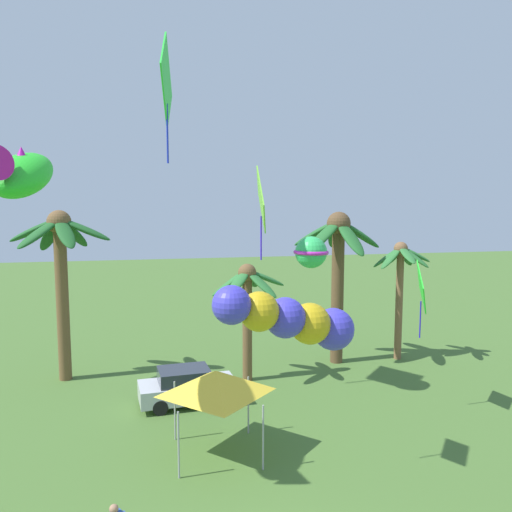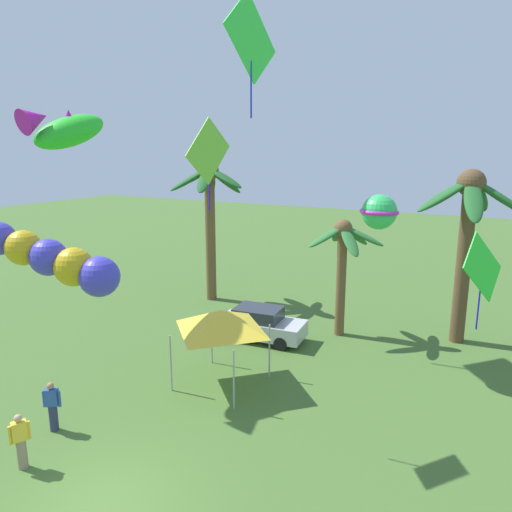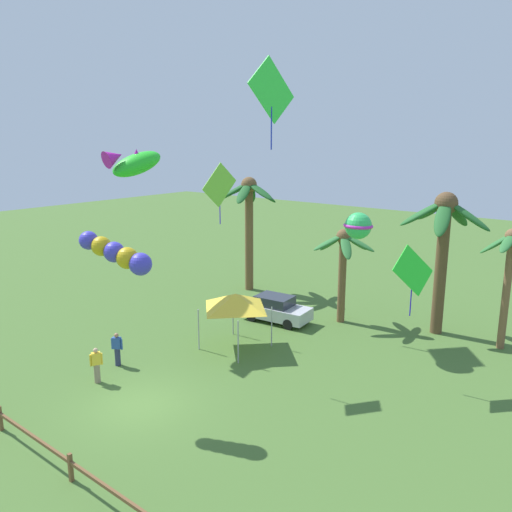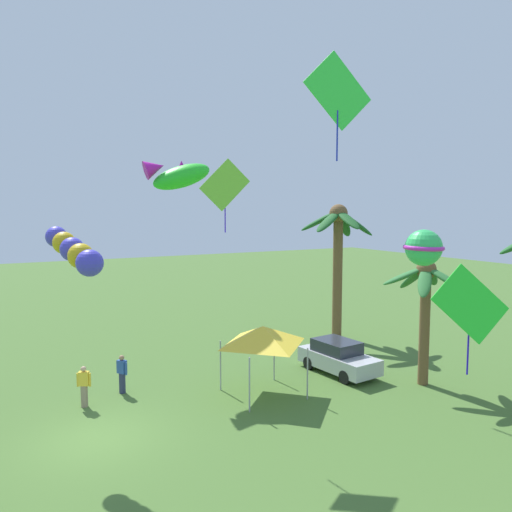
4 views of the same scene
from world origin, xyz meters
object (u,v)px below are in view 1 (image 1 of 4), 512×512
(palm_tree_3, at_px, (338,254))
(kite_fish_2, at_px, (20,172))
(parked_car_0, at_px, (187,387))
(palm_tree_1, at_px, (401,272))
(kite_diamond_4, at_px, (166,83))
(kite_diamond_0, at_px, (261,201))
(palm_tree_0, at_px, (247,294))
(festival_tent, at_px, (216,382))
(palm_tree_2, at_px, (60,256))
(kite_tube_1, at_px, (292,319))
(kite_ball_5, at_px, (311,252))
(kite_diamond_3, at_px, (421,289))

(palm_tree_3, distance_m, kite_fish_2, 16.41)
(parked_car_0, bearing_deg, palm_tree_3, 27.53)
(parked_car_0, bearing_deg, palm_tree_1, 19.48)
(kite_diamond_4, bearing_deg, kite_diamond_0, -70.85)
(palm_tree_0, xyz_separation_m, kite_diamond_4, (-3.50, -2.16, 8.76))
(festival_tent, distance_m, kite_diamond_0, 6.38)
(palm_tree_2, relative_size, festival_tent, 2.74)
(palm_tree_0, relative_size, palm_tree_3, 0.71)
(palm_tree_0, bearing_deg, parked_car_0, -141.18)
(kite_diamond_0, bearing_deg, kite_fish_2, 175.24)
(festival_tent, relative_size, kite_tube_1, 0.99)
(parked_car_0, distance_m, kite_ball_5, 7.47)
(kite_diamond_0, bearing_deg, parked_car_0, 105.07)
(palm_tree_2, distance_m, kite_fish_2, 10.59)
(kite_diamond_0, height_order, kite_fish_2, kite_fish_2)
(palm_tree_0, height_order, parked_car_0, palm_tree_0)
(palm_tree_0, height_order, festival_tent, palm_tree_0)
(palm_tree_2, height_order, kite_diamond_0, kite_diamond_0)
(parked_car_0, distance_m, kite_diamond_4, 12.05)
(parked_car_0, relative_size, kite_diamond_3, 1.32)
(palm_tree_2, bearing_deg, kite_ball_5, -22.19)
(kite_diamond_0, xyz_separation_m, kite_diamond_3, (7.13, 4.05, -3.44))
(kite_tube_1, relative_size, kite_diamond_3, 0.94)
(festival_tent, relative_size, kite_ball_5, 1.40)
(palm_tree_0, xyz_separation_m, kite_fish_2, (-7.55, -8.34, 5.12))
(palm_tree_3, relative_size, kite_tube_1, 2.65)
(kite_tube_1, xyz_separation_m, kite_diamond_3, (7.57, 9.12, -1.30))
(palm_tree_3, bearing_deg, kite_diamond_3, -80.79)
(kite_tube_1, height_order, kite_ball_5, kite_tube_1)
(kite_fish_2, bearing_deg, palm_tree_1, 32.16)
(palm_tree_3, xyz_separation_m, kite_fish_2, (-12.45, -10.07, 3.60))
(palm_tree_0, distance_m, kite_ball_5, 4.03)
(palm_tree_1, distance_m, palm_tree_3, 3.51)
(parked_car_0, bearing_deg, kite_fish_2, -127.67)
(palm_tree_2, xyz_separation_m, parked_car_0, (5.37, -4.03, -5.04))
(festival_tent, xyz_separation_m, kite_ball_5, (4.43, 4.13, 3.71))
(parked_car_0, xyz_separation_m, kite_fish_2, (-4.62, -5.99, 8.40))
(kite_diamond_4, bearing_deg, kite_tube_1, -80.89)
(kite_diamond_3, relative_size, kite_diamond_4, 0.63)
(festival_tent, distance_m, kite_ball_5, 7.10)
(parked_car_0, bearing_deg, festival_tent, -80.94)
(palm_tree_1, distance_m, kite_ball_5, 7.56)
(palm_tree_1, distance_m, kite_tube_1, 18.50)
(parked_car_0, height_order, kite_fish_2, kite_fish_2)
(kite_ball_5, bearing_deg, kite_tube_1, -108.58)
(palm_tree_0, bearing_deg, kite_diamond_4, -148.40)
(parked_car_0, height_order, kite_ball_5, kite_ball_5)
(palm_tree_2, xyz_separation_m, kite_fish_2, (0.74, -10.02, 3.36))
(palm_tree_3, bearing_deg, kite_diamond_4, -155.21)
(palm_tree_3, bearing_deg, palm_tree_2, -179.79)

